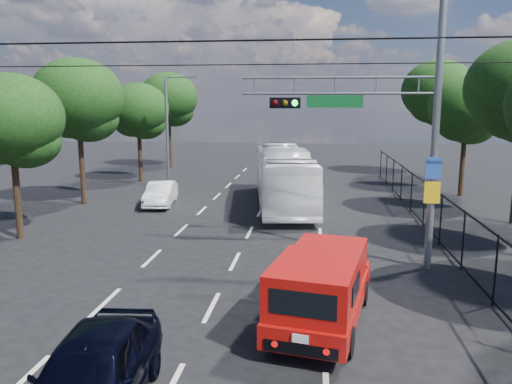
# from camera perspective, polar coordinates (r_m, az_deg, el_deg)

# --- Properties ---
(lane_markings) EXTENTS (6.12, 38.00, 0.01)m
(lane_markings) POSITION_cam_1_polar(r_m,az_deg,el_deg) (23.31, -0.10, -3.36)
(lane_markings) COLOR beige
(lane_markings) RESTS_ON ground
(signal_mast) EXTENTS (6.43, 0.39, 9.50)m
(signal_mast) POSITION_cam_1_polar(r_m,az_deg,el_deg) (16.71, 15.87, 9.05)
(signal_mast) COLOR slate
(signal_mast) RESTS_ON ground
(streetlight_left) EXTENTS (2.09, 0.22, 7.08)m
(streetlight_left) POSITION_cam_1_polar(r_m,az_deg,el_deg) (31.84, -9.84, 7.29)
(streetlight_left) COLOR slate
(streetlight_left) RESTS_ON ground
(utility_wires) EXTENTS (22.00, 5.04, 0.74)m
(utility_wires) POSITION_cam_1_polar(r_m,az_deg,el_deg) (17.64, -2.17, 15.94)
(utility_wires) COLOR black
(utility_wires) RESTS_ON ground
(fence_right) EXTENTS (0.06, 34.03, 2.00)m
(fence_right) POSITION_cam_1_polar(r_m,az_deg,el_deg) (21.71, 19.65, -2.19)
(fence_right) COLOR black
(fence_right) RESTS_ON ground
(tree_right_d) EXTENTS (4.32, 4.32, 7.02)m
(tree_right_d) POSITION_cam_1_polar(r_m,az_deg,el_deg) (31.76, 22.90, 8.28)
(tree_right_d) COLOR black
(tree_right_d) RESTS_ON ground
(tree_right_e) EXTENTS (5.28, 5.28, 8.58)m
(tree_right_e) POSITION_cam_1_polar(r_m,az_deg,el_deg) (39.56, 20.07, 10.25)
(tree_right_e) COLOR black
(tree_right_e) RESTS_ON ground
(tree_left_b) EXTENTS (4.08, 4.08, 6.63)m
(tree_left_b) POSITION_cam_1_polar(r_m,az_deg,el_deg) (22.02, -26.12, 6.86)
(tree_left_b) COLOR black
(tree_left_b) RESTS_ON ground
(tree_left_c) EXTENTS (4.80, 4.80, 7.80)m
(tree_left_c) POSITION_cam_1_polar(r_m,az_deg,el_deg) (28.41, -19.61, 9.46)
(tree_left_c) COLOR black
(tree_left_c) RESTS_ON ground
(tree_left_d) EXTENTS (4.20, 4.20, 6.83)m
(tree_left_d) POSITION_cam_1_polar(r_m,az_deg,el_deg) (35.64, -13.26, 8.71)
(tree_left_d) COLOR black
(tree_left_d) RESTS_ON ground
(tree_left_e) EXTENTS (4.92, 4.92, 7.99)m
(tree_left_e) POSITION_cam_1_polar(r_m,az_deg,el_deg) (43.30, -9.92, 10.11)
(tree_left_e) COLOR black
(tree_left_e) RESTS_ON ground
(red_pickup) EXTENTS (2.79, 5.36, 1.91)m
(red_pickup) POSITION_cam_1_polar(r_m,az_deg,el_deg) (12.61, 7.57, -10.55)
(red_pickup) COLOR black
(red_pickup) RESTS_ON ground
(navy_hatchback) EXTENTS (2.11, 4.53, 1.50)m
(navy_hatchback) POSITION_cam_1_polar(r_m,az_deg,el_deg) (9.77, -18.22, -19.19)
(navy_hatchback) COLOR black
(navy_hatchback) RESTS_ON ground
(white_bus) EXTENTS (4.06, 11.36, 3.09)m
(white_bus) POSITION_cam_1_polar(r_m,az_deg,el_deg) (26.76, 3.17, 1.74)
(white_bus) COLOR white
(white_bus) RESTS_ON ground
(white_van) EXTENTS (1.82, 3.96, 1.26)m
(white_van) POSITION_cam_1_polar(r_m,az_deg,el_deg) (27.33, -10.84, -0.20)
(white_van) COLOR white
(white_van) RESTS_ON ground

